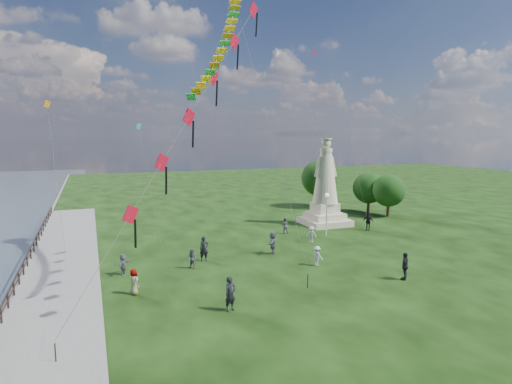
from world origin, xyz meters
name	(u,v)px	position (x,y,z in m)	size (l,w,h in m)	color
waterfront	(37,290)	(-15.24, 8.99, -0.06)	(200.00, 200.00, 1.51)	#33404C
statue	(325,192)	(11.19, 19.21, 3.43)	(4.47, 4.47, 9.09)	beige
lamppost	(327,205)	(8.80, 14.81, 2.93)	(0.38, 0.38, 4.06)	silver
tree_row	(348,183)	(18.05, 25.35, 3.44)	(8.48, 12.84, 6.18)	#382314
person_0	(230,294)	(-5.03, 1.50, 0.96)	(0.70, 0.46, 1.92)	black
person_1	(192,259)	(-5.32, 9.44, 0.74)	(0.72, 0.44, 1.47)	#595960
person_2	(317,256)	(3.37, 6.92, 0.73)	(0.94, 0.48, 1.45)	silver
person_3	(405,266)	(7.20, 2.08, 0.93)	(1.08, 0.56, 1.85)	black
person_5	(123,264)	(-9.97, 9.86, 0.73)	(1.35, 0.58, 1.46)	#595960
person_6	(204,249)	(-4.05, 10.98, 0.95)	(0.69, 0.45, 1.89)	black
person_7	(284,225)	(5.41, 16.91, 0.80)	(0.78, 0.48, 1.60)	#595960
person_8	(311,234)	(6.22, 13.01, 0.72)	(0.93, 0.48, 1.45)	silver
person_9	(368,222)	(13.78, 15.20, 0.89)	(1.04, 0.53, 1.78)	black
person_10	(134,282)	(-9.67, 5.89, 0.78)	(0.76, 0.47, 1.55)	#595960
person_11	(273,243)	(1.54, 10.86, 0.91)	(1.68, 0.73, 1.81)	#595960
red_kite_train	(199,103)	(-5.78, 4.61, 11.28)	(12.78, 9.35, 18.18)	black
small_kites	(241,79)	(3.36, 23.36, 15.17)	(30.84, 17.33, 31.06)	#1CA4AB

